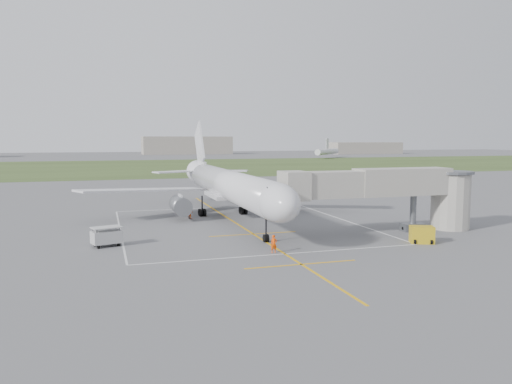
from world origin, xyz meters
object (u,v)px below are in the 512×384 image
object	(u,v)px
baggage_cart	(107,236)
ramp_worker_wing	(190,212)
jet_bridge	(396,190)
gpu_unit	(422,235)
ramp_worker_nose	(274,244)
airliner	(229,186)

from	to	relation	value
baggage_cart	ramp_worker_wing	xyz separation A→B (m)	(10.72, 14.71, -0.14)
jet_bridge	gpu_unit	distance (m)	7.25
baggage_cart	ramp_worker_nose	distance (m)	16.52
gpu_unit	ramp_worker_wing	xyz separation A→B (m)	(-19.73, 22.47, -0.00)
baggage_cart	ramp_worker_wing	bearing A→B (deg)	37.18
airliner	ramp_worker_wing	distance (m)	6.36
jet_bridge	ramp_worker_nose	world-z (taller)	jet_bridge
gpu_unit	airliner	bearing A→B (deg)	149.54
jet_bridge	baggage_cart	world-z (taller)	jet_bridge
airliner	baggage_cart	bearing A→B (deg)	-141.07
jet_bridge	baggage_cart	distance (m)	31.54
ramp_worker_nose	gpu_unit	bearing A→B (deg)	1.04
airliner	ramp_worker_nose	size ratio (longest dim) A/B	28.05
airliner	jet_bridge	bearing A→B (deg)	-42.19
jet_bridge	gpu_unit	xyz separation A→B (m)	(-0.82, -6.06, -3.90)
jet_bridge	ramp_worker_wing	xyz separation A→B (m)	(-20.54, 16.41, -3.90)
baggage_cart	ramp_worker_wing	distance (m)	18.21
jet_bridge	baggage_cart	bearing A→B (deg)	176.89
airliner	ramp_worker_nose	xyz separation A→B (m)	(-0.81, -20.02, -3.56)
baggage_cart	ramp_worker_nose	bearing A→B (deg)	-43.60
jet_bridge	baggage_cart	size ratio (longest dim) A/B	7.48
gpu_unit	ramp_worker_wing	bearing A→B (deg)	154.55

